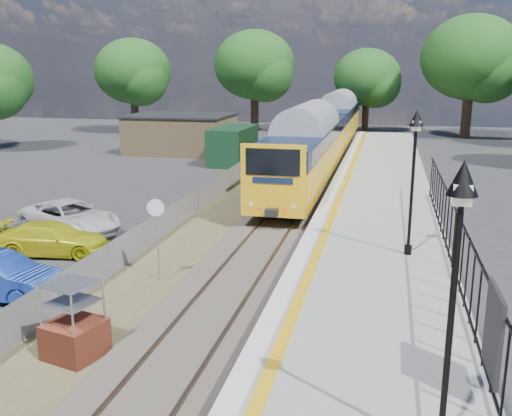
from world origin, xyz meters
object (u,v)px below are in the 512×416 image
(train, at_px, (326,129))
(car_yellow, at_px, (53,239))
(victorian_lamp_north, at_px, (415,149))
(speed_sign, at_px, (157,226))
(victorian_lamp_south, at_px, (457,244))
(car_white, at_px, (70,217))
(brick_plinth, at_px, (74,322))

(train, relative_size, car_yellow, 9.88)
(victorian_lamp_north, distance_m, train, 25.36)
(victorian_lamp_north, distance_m, speed_sign, 8.40)
(victorian_lamp_south, distance_m, car_yellow, 16.63)
(victorian_lamp_south, xyz_separation_m, speed_sign, (-8.00, 8.07, -2.43))
(victorian_lamp_south, height_order, car_yellow, victorian_lamp_south)
(victorian_lamp_south, relative_size, car_white, 0.95)
(victorian_lamp_north, xyz_separation_m, brick_plinth, (-7.80, -7.05, -3.37))
(victorian_lamp_north, relative_size, speed_sign, 1.67)
(victorian_lamp_north, xyz_separation_m, car_white, (-13.62, 2.62, -3.63))
(victorian_lamp_north, bearing_deg, speed_sign, -166.07)
(victorian_lamp_south, height_order, car_white, victorian_lamp_south)
(victorian_lamp_south, relative_size, speed_sign, 1.67)
(victorian_lamp_south, bearing_deg, victorian_lamp_north, 91.15)
(car_yellow, bearing_deg, train, -25.38)
(train, relative_size, brick_plinth, 21.22)
(victorian_lamp_north, distance_m, car_yellow, 13.22)
(victorian_lamp_south, relative_size, brick_plinth, 2.39)
(brick_plinth, xyz_separation_m, car_yellow, (-4.89, 6.89, -0.32))
(victorian_lamp_south, xyz_separation_m, car_white, (-13.82, 12.62, -3.63))
(train, bearing_deg, brick_plinth, -94.50)
(speed_sign, distance_m, car_white, 7.48)
(car_white, bearing_deg, train, 3.30)
(brick_plinth, bearing_deg, car_white, 121.04)
(victorian_lamp_north, height_order, train, victorian_lamp_north)
(victorian_lamp_north, height_order, brick_plinth, victorian_lamp_north)
(victorian_lamp_south, height_order, speed_sign, victorian_lamp_south)
(victorian_lamp_north, xyz_separation_m, speed_sign, (-7.80, -1.93, -2.43))
(speed_sign, xyz_separation_m, car_white, (-5.82, 4.55, -1.20))
(brick_plinth, relative_size, car_white, 0.40)
(victorian_lamp_south, xyz_separation_m, brick_plinth, (-8.00, 2.95, -3.37))
(victorian_lamp_north, xyz_separation_m, car_yellow, (-12.69, -0.16, -3.70))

